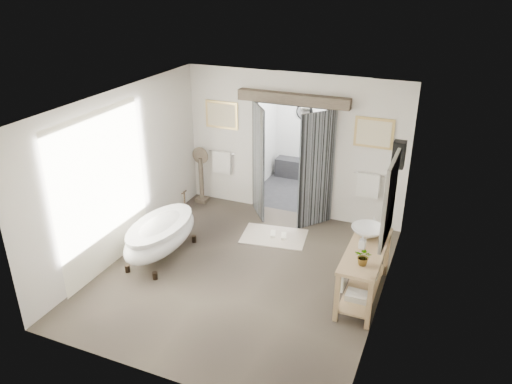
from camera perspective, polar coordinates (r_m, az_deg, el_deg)
ground_plane at (r=8.48m, az=-1.59°, el=-9.28°), size 5.00×5.00×0.00m
room_shell at (r=7.51m, az=-2.39°, el=2.14°), size 4.52×5.02×2.91m
shower_room at (r=11.46m, az=6.60°, el=4.94°), size 2.22×2.01×2.51m
back_wall_dressing at (r=9.73m, az=3.93°, el=5.56°), size 3.82×0.73×2.52m
clawfoot_tub at (r=8.87m, az=-10.83°, el=-4.78°), size 0.83×1.85×0.90m
vanity at (r=7.85m, az=12.08°, el=-8.52°), size 0.57×1.60×0.85m
pedestal_mirror at (r=10.76m, az=-6.27°, el=1.53°), size 0.37×0.24×1.25m
rug at (r=9.54m, az=2.08°, el=-5.07°), size 1.31×0.97×0.01m
slippers at (r=9.52m, az=2.57°, el=-4.92°), size 0.38×0.26×0.05m
basin at (r=7.96m, az=12.64°, el=-4.48°), size 0.67×0.67×0.18m
plant at (r=7.22m, az=12.23°, el=-7.23°), size 0.26×0.23×0.27m
soap_bottle_a at (r=7.64m, az=12.07°, el=-5.61°), size 0.10×0.10×0.20m
soap_bottle_b at (r=8.27m, az=13.30°, el=-3.41°), size 0.17×0.17×0.17m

